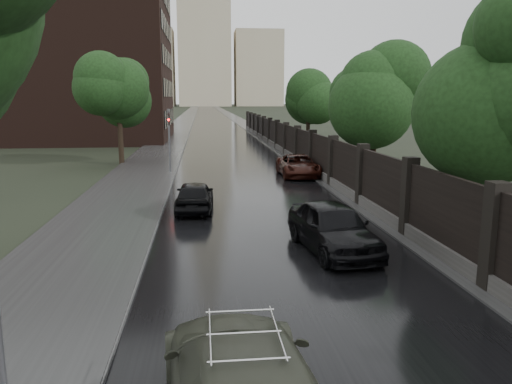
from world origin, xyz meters
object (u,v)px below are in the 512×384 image
hatchback_left (195,196)px  car_right_near (333,227)px  tree_left_far (118,89)px  traffic_light (169,136)px  car_right_far (298,166)px  tree_right_c (309,95)px  tree_right_b (376,92)px

hatchback_left → car_right_near: size_ratio=0.83×
tree_left_far → traffic_light: (3.70, -5.01, -2.84)m
car_right_far → car_right_near: bearing=-96.5°
traffic_light → car_right_far: bearing=-11.6°
tree_left_far → tree_right_c: 18.45m
tree_left_far → car_right_near: (9.60, -21.47, -4.47)m
tree_right_c → traffic_light: tree_right_c is taller
hatchback_left → car_right_far: car_right_far is taller
tree_right_c → traffic_light: (-11.80, -15.01, -2.55)m
traffic_light → hatchback_left: 10.64m
traffic_light → car_right_far: traffic_light is taller
tree_right_b → car_right_far: size_ratio=1.49×
tree_left_far → tree_right_b: (15.50, -8.00, -0.29)m
tree_right_b → traffic_light: bearing=165.8°
traffic_light → hatchback_left: traffic_light is taller
tree_right_b → car_right_far: (-4.10, 1.41, -4.30)m
car_right_near → tree_right_c: bearing=72.2°
tree_left_far → tree_right_b: 17.45m
tree_right_b → car_right_far: bearing=161.0°
tree_right_b → car_right_near: bearing=-113.7°
tree_left_far → traffic_light: 6.84m
traffic_light → car_right_near: size_ratio=0.89×
traffic_light → tree_left_far: bearing=126.5°
traffic_light → car_right_far: 8.05m
traffic_light → tree_right_b: bearing=-14.2°
tree_left_far → car_right_far: (11.40, -6.59, -4.59)m
tree_right_c → car_right_far: (-4.10, -16.59, -4.30)m
hatchback_left → car_right_far: size_ratio=0.80×
traffic_light → hatchback_left: size_ratio=1.06×
tree_right_b → car_right_near: tree_right_b is taller
tree_left_far → tree_right_c: bearing=32.8°
car_right_far → traffic_light: bearing=168.8°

